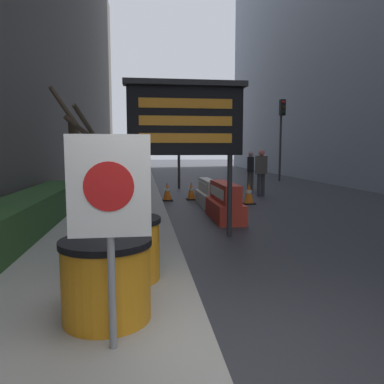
% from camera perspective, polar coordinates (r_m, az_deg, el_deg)
% --- Properties ---
extents(ground_plane, '(120.00, 120.00, 0.00)m').
position_cam_1_polar(ground_plane, '(3.19, 4.96, -26.45)').
color(ground_plane, '#2D2D33').
extents(hedge_strip, '(0.90, 7.40, 0.67)m').
position_cam_1_polar(hedge_strip, '(8.18, -23.60, -2.85)').
color(hedge_strip, '#284C23').
rests_on(hedge_strip, sidewalk_left).
extents(bare_tree, '(1.57, 1.18, 3.48)m').
position_cam_1_polar(bare_tree, '(12.21, -17.30, 6.01)').
color(bare_tree, '#4C3D2D').
rests_on(bare_tree, sidewalk_left).
extents(barrel_drum_foreground, '(0.85, 0.85, 0.77)m').
position_cam_1_polar(barrel_drum_foreground, '(3.67, -12.90, -12.81)').
color(barrel_drum_foreground, orange).
rests_on(barrel_drum_foreground, sidewalk_left).
extents(barrel_drum_middle, '(0.85, 0.85, 0.77)m').
position_cam_1_polar(barrel_drum_middle, '(4.70, -9.99, -8.45)').
color(barrel_drum_middle, orange).
rests_on(barrel_drum_middle, sidewalk_left).
extents(warning_sign, '(0.63, 0.08, 1.70)m').
position_cam_1_polar(warning_sign, '(2.94, -12.46, -1.49)').
color(warning_sign, gray).
rests_on(warning_sign, sidewalk_left).
extents(message_board, '(2.32, 0.36, 3.01)m').
position_cam_1_polar(message_board, '(7.24, -1.02, 10.80)').
color(message_board, '#28282B').
rests_on(message_board, ground_plane).
extents(jersey_barrier_red_striped, '(0.65, 1.92, 0.91)m').
position_cam_1_polar(jersey_barrier_red_striped, '(9.27, 5.00, -1.74)').
color(jersey_barrier_red_striped, red).
rests_on(jersey_barrier_red_striped, ground_plane).
extents(jersey_barrier_white, '(0.51, 1.93, 0.80)m').
position_cam_1_polar(jersey_barrier_white, '(11.65, 2.41, -0.27)').
color(jersey_barrier_white, silver).
rests_on(jersey_barrier_white, ground_plane).
extents(traffic_cone_near, '(0.38, 0.38, 0.68)m').
position_cam_1_polar(traffic_cone_near, '(12.00, 8.66, -0.24)').
color(traffic_cone_near, black).
rests_on(traffic_cone_near, ground_plane).
extents(traffic_cone_mid, '(0.35, 0.35, 0.63)m').
position_cam_1_polar(traffic_cone_mid, '(12.85, -0.11, 0.17)').
color(traffic_cone_mid, black).
rests_on(traffic_cone_mid, ground_plane).
extents(traffic_cone_far, '(0.36, 0.36, 0.65)m').
position_cam_1_polar(traffic_cone_far, '(12.64, -3.79, 0.10)').
color(traffic_cone_far, black).
rests_on(traffic_cone_far, ground_plane).
extents(traffic_light_near_curb, '(0.28, 0.44, 4.07)m').
position_cam_1_polar(traffic_light_near_curb, '(16.56, -2.00, 10.75)').
color(traffic_light_near_curb, '#2D2D30').
rests_on(traffic_light_near_curb, ground_plane).
extents(traffic_light_far_side, '(0.28, 0.45, 4.36)m').
position_cam_1_polar(traffic_light_far_side, '(20.98, 13.49, 10.22)').
color(traffic_light_far_side, '#2D2D30').
rests_on(traffic_light_far_side, ground_plane).
extents(pedestrian_worker, '(0.51, 0.40, 1.72)m').
position_cam_1_polar(pedestrian_worker, '(14.09, 10.51, 3.50)').
color(pedestrian_worker, '#333338').
rests_on(pedestrian_worker, ground_plane).
extents(pedestrian_passerby, '(0.39, 0.49, 1.64)m').
position_cam_1_polar(pedestrian_passerby, '(15.89, 8.92, 3.69)').
color(pedestrian_passerby, '#514C42').
rests_on(pedestrian_passerby, ground_plane).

